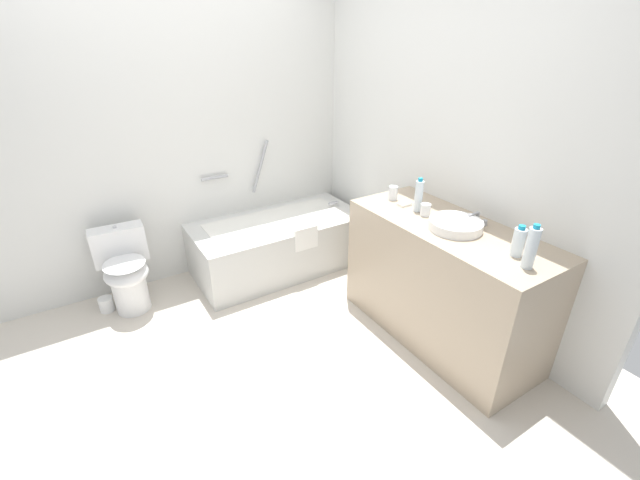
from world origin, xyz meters
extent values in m
plane|color=beige|center=(0.00, 0.00, 0.00)|extent=(3.96, 3.96, 0.00)
cube|color=silver|center=(0.00, 1.39, 1.27)|extent=(3.36, 0.10, 2.54)
cube|color=silver|center=(1.53, 0.00, 1.27)|extent=(0.10, 3.08, 2.54)
cube|color=silver|center=(0.64, 0.97, 0.24)|extent=(1.53, 0.74, 0.48)
cube|color=white|center=(0.64, 0.97, 0.44)|extent=(1.26, 0.53, 0.09)
cylinder|color=#A7A7AC|center=(1.24, 0.97, 0.52)|extent=(0.09, 0.03, 0.03)
cylinder|color=#A7A7AC|center=(0.66, 1.31, 0.89)|extent=(0.19, 0.03, 0.47)
cylinder|color=#A7A7AC|center=(0.22, 1.31, 0.86)|extent=(0.24, 0.03, 0.03)
cube|color=white|center=(0.73, 0.61, 0.43)|extent=(0.22, 0.03, 0.20)
cylinder|color=white|center=(-0.66, 1.00, 0.18)|extent=(0.26, 0.26, 0.36)
ellipsoid|color=white|center=(-0.66, 0.95, 0.36)|extent=(0.34, 0.37, 0.14)
ellipsoid|color=white|center=(-0.66, 0.95, 0.44)|extent=(0.32, 0.35, 0.02)
cube|color=white|center=(-0.65, 1.17, 0.50)|extent=(0.41, 0.18, 0.29)
cylinder|color=#B9B9BE|center=(-0.65, 1.17, 0.66)|extent=(0.03, 0.03, 0.01)
cube|color=tan|center=(1.18, -0.51, 0.44)|extent=(0.59, 1.43, 0.88)
cylinder|color=white|center=(1.16, -0.56, 0.91)|extent=(0.33, 0.33, 0.06)
cylinder|color=#A5A5AA|center=(1.36, -0.56, 0.92)|extent=(0.02, 0.02, 0.07)
cylinder|color=#A5A5AA|center=(1.32, -0.56, 0.95)|extent=(0.09, 0.02, 0.02)
cylinder|color=#A5A5AA|center=(1.36, -0.62, 0.90)|extent=(0.03, 0.03, 0.04)
cylinder|color=#A5A5AA|center=(1.36, -0.50, 0.90)|extent=(0.03, 0.03, 0.04)
cylinder|color=silver|center=(1.16, -0.21, 0.99)|extent=(0.06, 0.06, 0.22)
cylinder|color=teal|center=(1.16, -0.21, 1.11)|extent=(0.03, 0.03, 0.02)
cylinder|color=silver|center=(1.18, -0.98, 0.96)|extent=(0.07, 0.07, 0.16)
cylinder|color=teal|center=(1.18, -0.98, 1.06)|extent=(0.04, 0.04, 0.02)
cylinder|color=silver|center=(1.12, -1.09, 1.00)|extent=(0.06, 0.06, 0.23)
cylinder|color=teal|center=(1.12, -1.09, 1.12)|extent=(0.03, 0.03, 0.02)
cylinder|color=white|center=(1.16, 0.05, 0.93)|extent=(0.07, 0.07, 0.10)
cylinder|color=white|center=(1.15, -0.30, 0.92)|extent=(0.07, 0.07, 0.08)
cube|color=white|center=(1.16, -0.09, 0.89)|extent=(0.09, 0.06, 0.02)
cylinder|color=white|center=(-0.85, 1.08, 0.06)|extent=(0.11, 0.11, 0.12)
camera|label=1|loc=(-0.84, -2.13, 2.02)|focal=23.31mm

